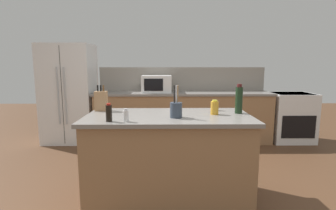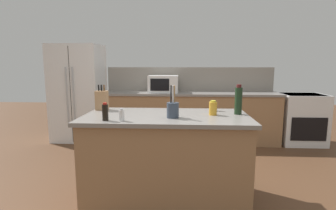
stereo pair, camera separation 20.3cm
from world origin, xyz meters
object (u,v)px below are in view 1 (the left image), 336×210
(salt_shaker, at_px, (126,116))
(soy_sauce_bottle, at_px, (109,113))
(range_oven, at_px, (291,117))
(spice_jar_paprika, at_px, (214,106))
(honey_jar, at_px, (215,108))
(knife_block, at_px, (101,101))
(wine_bottle, at_px, (239,100))
(refrigerator, at_px, (69,94))
(utensil_crock, at_px, (176,109))
(microwave, at_px, (157,84))

(salt_shaker, distance_m, soy_sauce_bottle, 0.16)
(range_oven, xyz_separation_m, soy_sauce_bottle, (-2.91, -2.50, 0.55))
(spice_jar_paprika, relative_size, honey_jar, 0.77)
(knife_block, height_order, wine_bottle, wine_bottle)
(refrigerator, height_order, honey_jar, refrigerator)
(salt_shaker, distance_m, spice_jar_paprika, 1.09)
(refrigerator, height_order, salt_shaker, refrigerator)
(knife_block, relative_size, soy_sauce_bottle, 1.71)
(salt_shaker, distance_m, honey_jar, 0.94)
(soy_sauce_bottle, height_order, honey_jar, soy_sauce_bottle)
(knife_block, xyz_separation_m, spice_jar_paprika, (1.29, 0.01, -0.06))
(utensil_crock, height_order, honey_jar, utensil_crock)
(refrigerator, relative_size, spice_jar_paprika, 15.65)
(soy_sauce_bottle, bearing_deg, microwave, 81.88)
(microwave, relative_size, soy_sauce_bottle, 3.22)
(utensil_crock, relative_size, soy_sauce_bottle, 1.89)
(soy_sauce_bottle, distance_m, wine_bottle, 1.36)
(spice_jar_paprika, bearing_deg, range_oven, 46.44)
(range_oven, height_order, wine_bottle, wine_bottle)
(salt_shaker, height_order, spice_jar_paprika, salt_shaker)
(wine_bottle, bearing_deg, soy_sauce_bottle, -163.42)
(soy_sauce_bottle, bearing_deg, spice_jar_paprika, 28.00)
(range_oven, height_order, utensil_crock, utensil_crock)
(soy_sauce_bottle, xyz_separation_m, wine_bottle, (1.31, 0.39, 0.07))
(spice_jar_paprika, xyz_separation_m, wine_bottle, (0.22, -0.19, 0.09))
(microwave, bearing_deg, range_oven, -0.00)
(microwave, bearing_deg, soy_sauce_bottle, -98.12)
(utensil_crock, relative_size, salt_shaker, 2.66)
(wine_bottle, bearing_deg, utensil_crock, -162.14)
(spice_jar_paprika, bearing_deg, salt_shaker, -147.54)
(range_oven, height_order, soy_sauce_bottle, soy_sauce_bottle)
(range_oven, bearing_deg, spice_jar_paprika, -133.56)
(salt_shaker, xyz_separation_m, wine_bottle, (1.15, 0.40, 0.09))
(refrigerator, relative_size, range_oven, 1.98)
(refrigerator, bearing_deg, knife_block, -61.38)
(knife_block, distance_m, wine_bottle, 1.52)
(soy_sauce_bottle, bearing_deg, knife_block, 110.09)
(utensil_crock, bearing_deg, microwave, 96.59)
(knife_block, relative_size, wine_bottle, 0.92)
(refrigerator, relative_size, salt_shaker, 15.13)
(soy_sauce_bottle, relative_size, wine_bottle, 0.54)
(refrigerator, distance_m, spice_jar_paprika, 3.09)
(spice_jar_paprika, height_order, soy_sauce_bottle, soy_sauce_bottle)
(knife_block, distance_m, utensil_crock, 0.92)
(wine_bottle, bearing_deg, spice_jar_paprika, 140.39)
(knife_block, height_order, utensil_crock, utensil_crock)
(microwave, xyz_separation_m, soy_sauce_bottle, (-0.36, -2.50, -0.08))
(refrigerator, distance_m, knife_block, 2.27)
(microwave, bearing_deg, utensil_crock, -83.41)
(microwave, xyz_separation_m, knife_block, (-0.56, -1.93, -0.04))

